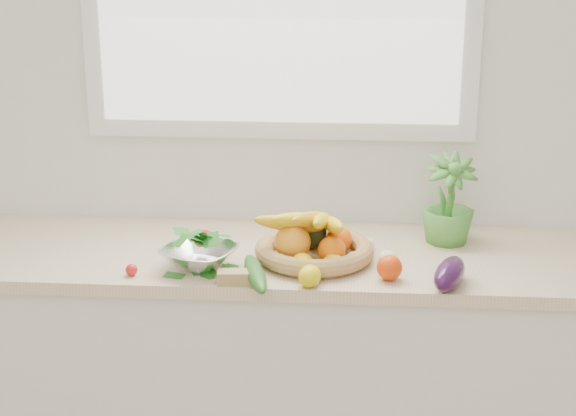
# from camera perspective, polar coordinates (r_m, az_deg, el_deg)

# --- Properties ---
(back_wall) EXTENTS (4.50, 0.02, 2.70)m
(back_wall) POSITION_cam_1_polar(r_m,az_deg,el_deg) (2.96, -0.51, 7.45)
(back_wall) COLOR white
(back_wall) RESTS_ON ground
(counter_cabinet) EXTENTS (2.20, 0.58, 0.86)m
(counter_cabinet) POSITION_cam_1_polar(r_m,az_deg,el_deg) (2.99, -0.94, -11.23)
(counter_cabinet) COLOR silver
(counter_cabinet) RESTS_ON ground
(countertop) EXTENTS (2.24, 0.62, 0.04)m
(countertop) POSITION_cam_1_polar(r_m,az_deg,el_deg) (2.80, -0.99, -3.16)
(countertop) COLOR beige
(countertop) RESTS_ON counter_cabinet
(orange_loose) EXTENTS (0.08, 0.08, 0.07)m
(orange_loose) POSITION_cam_1_polar(r_m,az_deg,el_deg) (2.58, 6.58, -3.86)
(orange_loose) COLOR #DD3906
(orange_loose) RESTS_ON countertop
(lemon_a) EXTENTS (0.09, 0.10, 0.07)m
(lemon_a) POSITION_cam_1_polar(r_m,az_deg,el_deg) (2.59, 0.95, -3.70)
(lemon_a) COLOR #D5990B
(lemon_a) RESTS_ON countertop
(lemon_b) EXTENTS (0.08, 0.10, 0.06)m
(lemon_b) POSITION_cam_1_polar(r_m,az_deg,el_deg) (2.52, 1.42, -4.42)
(lemon_b) COLOR yellow
(lemon_b) RESTS_ON countertop
(lemon_c) EXTENTS (0.10, 0.10, 0.06)m
(lemon_c) POSITION_cam_1_polar(r_m,az_deg,el_deg) (2.60, 3.03, -3.68)
(lemon_c) COLOR #F3AB0D
(lemon_c) RESTS_ON countertop
(apple) EXTENTS (0.10, 0.10, 0.08)m
(apple) POSITION_cam_1_polar(r_m,az_deg,el_deg) (2.76, -5.43, -2.24)
(apple) COLOR red
(apple) RESTS_ON countertop
(ginger) EXTENTS (0.13, 0.06, 0.04)m
(ginger) POSITION_cam_1_polar(r_m,az_deg,el_deg) (2.54, -3.22, -4.49)
(ginger) COLOR tan
(ginger) RESTS_ON countertop
(garlic_a) EXTENTS (0.07, 0.07, 0.05)m
(garlic_a) POSITION_cam_1_polar(r_m,az_deg,el_deg) (2.66, 4.36, -3.35)
(garlic_a) COLOR silver
(garlic_a) RESTS_ON countertop
(garlic_b) EXTENTS (0.05, 0.05, 0.04)m
(garlic_b) POSITION_cam_1_polar(r_m,az_deg,el_deg) (2.81, 5.15, -2.30)
(garlic_b) COLOR white
(garlic_b) RESTS_ON countertop
(garlic_c) EXTENTS (0.07, 0.07, 0.05)m
(garlic_c) POSITION_cam_1_polar(r_m,az_deg,el_deg) (2.69, 6.47, -3.22)
(garlic_c) COLOR white
(garlic_c) RESTS_ON countertop
(eggplant) EXTENTS (0.14, 0.22, 0.08)m
(eggplant) POSITION_cam_1_polar(r_m,az_deg,el_deg) (2.55, 10.39, -4.19)
(eggplant) COLOR #2C0E34
(eggplant) RESTS_ON countertop
(cucumber) EXTENTS (0.12, 0.29, 0.05)m
(cucumber) POSITION_cam_1_polar(r_m,az_deg,el_deg) (2.55, -2.14, -4.27)
(cucumber) COLOR #225C1B
(cucumber) RESTS_ON countertop
(radish) EXTENTS (0.04, 0.04, 0.04)m
(radish) POSITION_cam_1_polar(r_m,az_deg,el_deg) (2.64, -10.09, -3.96)
(radish) COLOR red
(radish) RESTS_ON countertop
(potted_herb) EXTENTS (0.21, 0.21, 0.31)m
(potted_herb) POSITION_cam_1_polar(r_m,az_deg,el_deg) (2.88, 10.34, 0.41)
(potted_herb) COLOR #489134
(potted_herb) RESTS_ON countertop
(fruit_basket) EXTENTS (0.49, 0.49, 0.19)m
(fruit_basket) POSITION_cam_1_polar(r_m,az_deg,el_deg) (2.70, 1.65, -2.31)
(fruit_basket) COLOR tan
(fruit_basket) RESTS_ON countertop
(colander_with_spinach) EXTENTS (0.28, 0.28, 0.12)m
(colander_with_spinach) POSITION_cam_1_polar(r_m,az_deg,el_deg) (2.64, -5.77, -2.74)
(colander_with_spinach) COLOR silver
(colander_with_spinach) RESTS_ON countertop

